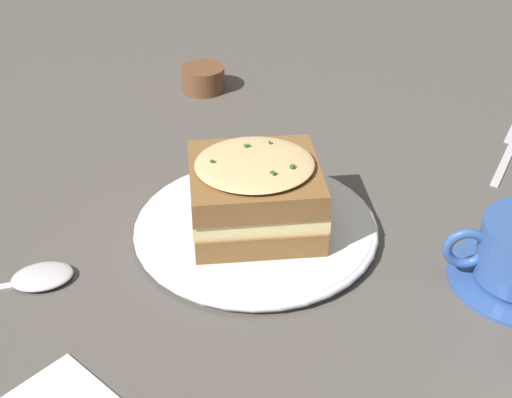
# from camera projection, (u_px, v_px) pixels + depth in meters

# --- Properties ---
(ground_plane) EXTENTS (2.40, 2.40, 0.00)m
(ground_plane) POSITION_uv_depth(u_px,v_px,m) (253.00, 256.00, 0.69)
(ground_plane) COLOR #514C47
(dinner_plate) EXTENTS (0.25, 0.25, 0.01)m
(dinner_plate) POSITION_uv_depth(u_px,v_px,m) (256.00, 228.00, 0.72)
(dinner_plate) COLOR white
(dinner_plate) RESTS_ON ground_plane
(sandwich) EXTENTS (0.16, 0.17, 0.08)m
(sandwich) POSITION_uv_depth(u_px,v_px,m) (255.00, 194.00, 0.70)
(sandwich) COLOR brown
(sandwich) RESTS_ON dinner_plate
(spoon) EXTENTS (0.07, 0.16, 0.01)m
(spoon) POSITION_uv_depth(u_px,v_px,m) (32.00, 279.00, 0.66)
(spoon) COLOR silver
(spoon) RESTS_ON ground_plane
(condiment_pot) EXTENTS (0.06, 0.06, 0.03)m
(condiment_pot) POSITION_uv_depth(u_px,v_px,m) (203.00, 79.00, 0.99)
(condiment_pot) COLOR brown
(condiment_pot) RESTS_ON ground_plane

